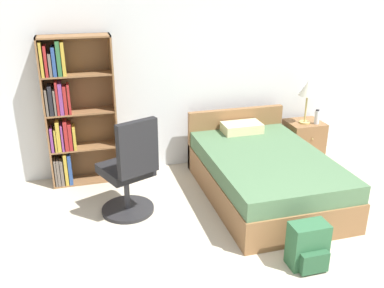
{
  "coord_description": "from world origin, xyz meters",
  "views": [
    {
      "loc": [
        -1.58,
        -2.04,
        2.47
      ],
      "look_at": [
        -0.45,
        1.98,
        0.78
      ],
      "focal_mm": 40.0,
      "sensor_mm": 36.0,
      "label": 1
    }
  ],
  "objects_px": {
    "water_bottle": "(317,117)",
    "nightstand": "(303,141)",
    "table_lamp": "(308,90)",
    "backpack_green": "(308,246)",
    "office_chair": "(130,173)",
    "bookshelf": "(71,113)",
    "bed": "(263,173)"
  },
  "relations": [
    {
      "from": "bookshelf",
      "to": "bed",
      "type": "xyz_separation_m",
      "value": [
        2.1,
        -0.94,
        -0.63
      ]
    },
    {
      "from": "nightstand",
      "to": "water_bottle",
      "type": "height_order",
      "value": "water_bottle"
    },
    {
      "from": "bookshelf",
      "to": "nightstand",
      "type": "bearing_deg",
      "value": -2.57
    },
    {
      "from": "bookshelf",
      "to": "office_chair",
      "type": "distance_m",
      "value": 1.2
    },
    {
      "from": "bookshelf",
      "to": "backpack_green",
      "type": "relative_size",
      "value": 4.27
    },
    {
      "from": "water_bottle",
      "to": "nightstand",
      "type": "bearing_deg",
      "value": 134.79
    },
    {
      "from": "table_lamp",
      "to": "office_chair",
      "type": "bearing_deg",
      "value": -162.01
    },
    {
      "from": "bookshelf",
      "to": "backpack_green",
      "type": "height_order",
      "value": "bookshelf"
    },
    {
      "from": "water_bottle",
      "to": "bookshelf",
      "type": "bearing_deg",
      "value": 175.58
    },
    {
      "from": "water_bottle",
      "to": "office_chair",
      "type": "bearing_deg",
      "value": -164.36
    },
    {
      "from": "bed",
      "to": "table_lamp",
      "type": "relative_size",
      "value": 3.48
    },
    {
      "from": "backpack_green",
      "to": "bed",
      "type": "bearing_deg",
      "value": 82.99
    },
    {
      "from": "bookshelf",
      "to": "table_lamp",
      "type": "xyz_separation_m",
      "value": [
        3.05,
        -0.17,
        0.11
      ]
    },
    {
      "from": "nightstand",
      "to": "bookshelf",
      "type": "bearing_deg",
      "value": 177.43
    },
    {
      "from": "office_chair",
      "to": "water_bottle",
      "type": "distance_m",
      "value": 2.74
    },
    {
      "from": "office_chair",
      "to": "water_bottle",
      "type": "bearing_deg",
      "value": 15.64
    },
    {
      "from": "table_lamp",
      "to": "backpack_green",
      "type": "bearing_deg",
      "value": -117.76
    },
    {
      "from": "bookshelf",
      "to": "bed",
      "type": "distance_m",
      "value": 2.39
    },
    {
      "from": "backpack_green",
      "to": "water_bottle",
      "type": "bearing_deg",
      "value": 58.49
    },
    {
      "from": "table_lamp",
      "to": "backpack_green",
      "type": "height_order",
      "value": "table_lamp"
    },
    {
      "from": "bookshelf",
      "to": "nightstand",
      "type": "relative_size",
      "value": 3.26
    },
    {
      "from": "nightstand",
      "to": "table_lamp",
      "type": "xyz_separation_m",
      "value": [
        -0.03,
        -0.03,
        0.74
      ]
    },
    {
      "from": "bookshelf",
      "to": "backpack_green",
      "type": "xyz_separation_m",
      "value": [
        1.94,
        -2.28,
        -0.71
      ]
    },
    {
      "from": "office_chair",
      "to": "bed",
      "type": "bearing_deg",
      "value": 1.58
    },
    {
      "from": "office_chair",
      "to": "nightstand",
      "type": "xyz_separation_m",
      "value": [
        2.53,
        0.85,
        -0.23
      ]
    },
    {
      "from": "bed",
      "to": "backpack_green",
      "type": "distance_m",
      "value": 1.35
    },
    {
      "from": "bed",
      "to": "office_chair",
      "type": "bearing_deg",
      "value": -178.42
    },
    {
      "from": "nightstand",
      "to": "water_bottle",
      "type": "bearing_deg",
      "value": -45.21
    },
    {
      "from": "table_lamp",
      "to": "water_bottle",
      "type": "height_order",
      "value": "table_lamp"
    },
    {
      "from": "bed",
      "to": "table_lamp",
      "type": "bearing_deg",
      "value": 39.1
    },
    {
      "from": "bookshelf",
      "to": "bed",
      "type": "height_order",
      "value": "bookshelf"
    },
    {
      "from": "backpack_green",
      "to": "table_lamp",
      "type": "bearing_deg",
      "value": 62.24
    }
  ]
}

